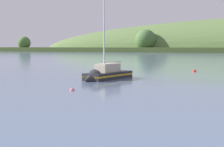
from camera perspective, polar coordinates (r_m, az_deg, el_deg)
sailboat_outer_reach at (r=41.77m, az=-1.32°, el=-0.45°), size 3.59×8.80×13.56m
mooring_buoy_foreground at (r=56.71m, az=13.87°, el=0.33°), size 0.64×0.64×0.72m
mooring_buoy_midchannel at (r=31.61m, az=-6.81°, el=-2.89°), size 0.45×0.45×0.53m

